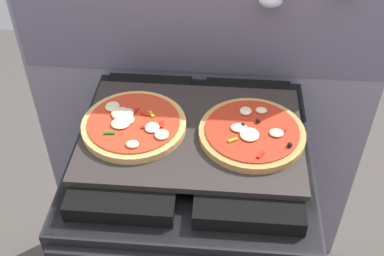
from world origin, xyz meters
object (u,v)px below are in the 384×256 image
object	(u,v)px
baking_tray	(192,133)
stove	(192,244)
pizza_right	(252,133)
pizza_left	(134,124)

from	to	relation	value
baking_tray	stove	bearing A→B (deg)	-90.00
stove	pizza_right	xyz separation A→B (m)	(0.15, -0.01, 0.48)
stove	pizza_left	xyz separation A→B (m)	(-0.14, 0.00, 0.48)
pizza_right	stove	bearing A→B (deg)	178.02
pizza_left	pizza_right	xyz separation A→B (m)	(0.29, -0.01, -0.00)
stove	baking_tray	distance (m)	0.46
stove	pizza_left	bearing A→B (deg)	179.36
pizza_left	pizza_right	distance (m)	0.29
pizza_left	baking_tray	bearing A→B (deg)	0.01
stove	pizza_right	distance (m)	0.50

